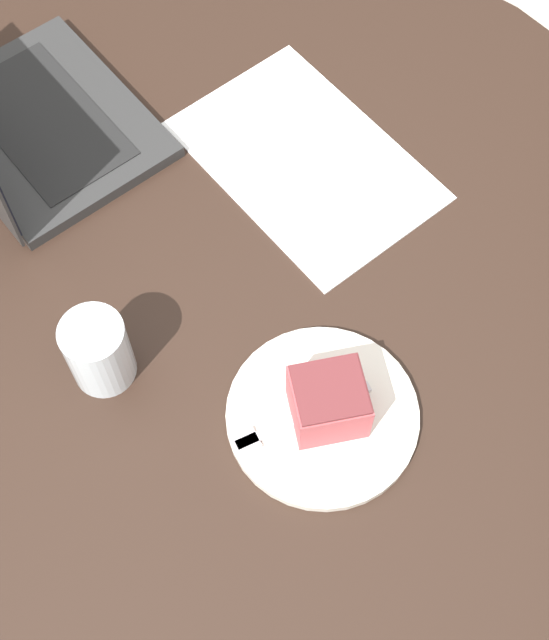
% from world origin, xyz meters
% --- Properties ---
extents(ground_plane, '(12.00, 12.00, 0.00)m').
position_xyz_m(ground_plane, '(0.00, 0.00, 0.00)').
color(ground_plane, '#B7AD9E').
extents(dining_table, '(1.22, 1.22, 0.71)m').
position_xyz_m(dining_table, '(0.00, 0.00, 0.58)').
color(dining_table, black).
rests_on(dining_table, ground_plane).
extents(paper_document, '(0.40, 0.31, 0.00)m').
position_xyz_m(paper_document, '(0.10, -0.15, 0.71)').
color(paper_document, white).
rests_on(paper_document, dining_table).
extents(plate, '(0.22, 0.22, 0.01)m').
position_xyz_m(plate, '(-0.24, -0.01, 0.72)').
color(plate, silver).
rests_on(plate, dining_table).
extents(cake_slice, '(0.09, 0.10, 0.07)m').
position_xyz_m(cake_slice, '(-0.24, -0.02, 0.76)').
color(cake_slice, '#B74C51').
rests_on(cake_slice, plate).
extents(fork, '(0.03, 0.17, 0.00)m').
position_xyz_m(fork, '(-0.23, 0.03, 0.73)').
color(fork, silver).
rests_on(fork, plate).
extents(water_glass, '(0.07, 0.07, 0.10)m').
position_xyz_m(water_glass, '(-0.08, 0.20, 0.76)').
color(water_glass, silver).
rests_on(water_glass, dining_table).
extents(laptop, '(0.36, 0.32, 0.24)m').
position_xyz_m(laptop, '(0.29, 0.18, 0.75)').
color(laptop, '#2D2D2D').
rests_on(laptop, dining_table).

